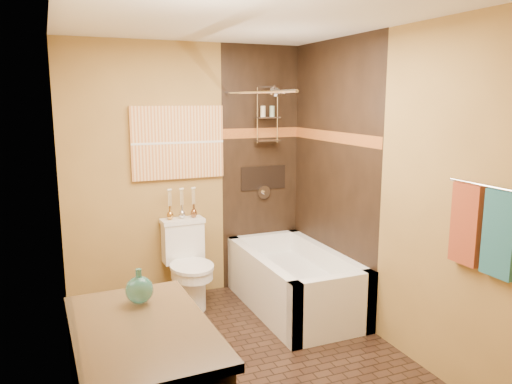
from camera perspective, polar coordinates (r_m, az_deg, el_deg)
floor at (r=4.00m, az=-1.32°, el=-18.84°), size 3.00×3.00×0.00m
wall_left at (r=3.32m, az=-21.08°, el=-2.58°), size 0.02×3.00×2.50m
wall_right at (r=4.14m, az=14.26°, el=0.31°), size 0.02×3.00×2.50m
wall_back at (r=4.96m, az=-7.75°, el=2.22°), size 2.40×0.02×2.50m
wall_front at (r=2.27m, az=12.69°, el=-8.08°), size 2.40×0.02×2.50m
ceiling at (r=3.52m, az=-1.50°, el=19.33°), size 3.00×3.00×0.00m
alcove_tile_back at (r=5.20m, az=0.56°, el=2.71°), size 0.85×0.01×2.50m
alcove_tile_right at (r=4.74m, az=8.71°, el=1.81°), size 0.01×1.50×2.50m
mosaic_band_back at (r=5.15m, az=0.61°, el=6.77°), size 0.85×0.01×0.10m
mosaic_band_right at (r=4.69m, az=8.73°, el=6.27°), size 0.01×1.50×0.10m
alcove_niche at (r=5.22m, az=0.84°, el=1.63°), size 0.50×0.01×0.25m
shower_fixtures at (r=5.07m, az=1.33°, el=7.23°), size 0.24×0.33×1.16m
curtain_rod at (r=4.33m, az=-0.12°, el=11.33°), size 0.03×1.55×0.03m
towel_bar at (r=3.30m, az=24.69°, el=0.63°), size 0.02×0.55×0.02m
towel_teal at (r=3.28m, az=26.10°, el=-4.37°), size 0.05×0.22×0.52m
towel_rust at (r=3.45m, az=22.87°, el=-3.42°), size 0.05×0.22×0.52m
sunset_painting at (r=4.88m, az=-8.91°, el=5.60°), size 0.90×0.04×0.70m
vanity_mirror at (r=2.29m, az=-20.31°, el=-1.83°), size 0.01×1.00×0.90m
bathtub at (r=4.82m, az=4.35°, el=-10.63°), size 0.80×1.50×0.55m
toilet at (r=4.85m, az=-7.75°, el=-8.14°), size 0.42×0.62×0.82m
teal_bottle at (r=2.72m, az=-13.21°, el=-10.44°), size 0.16×0.16×0.23m
bud_vases at (r=4.88m, az=-8.48°, el=-1.20°), size 0.30×0.06×0.29m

